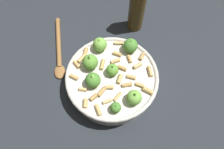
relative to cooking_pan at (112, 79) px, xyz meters
name	(u,v)px	position (x,y,z in m)	size (l,w,h in m)	color
ground_plane	(112,85)	(0.00, 0.00, -0.04)	(2.40, 2.40, 0.00)	#23282D
cooking_pan	(112,79)	(0.00, 0.00, 0.00)	(0.28, 0.28, 0.13)	beige
olive_oil_bottle	(137,9)	(-0.13, 0.22, 0.04)	(0.06, 0.06, 0.21)	#4C3814
wooden_spoon	(59,50)	(-0.21, -0.06, -0.04)	(0.23, 0.15, 0.02)	olive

